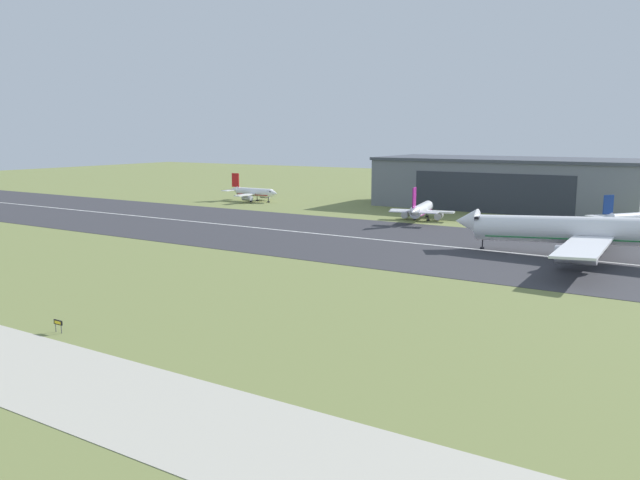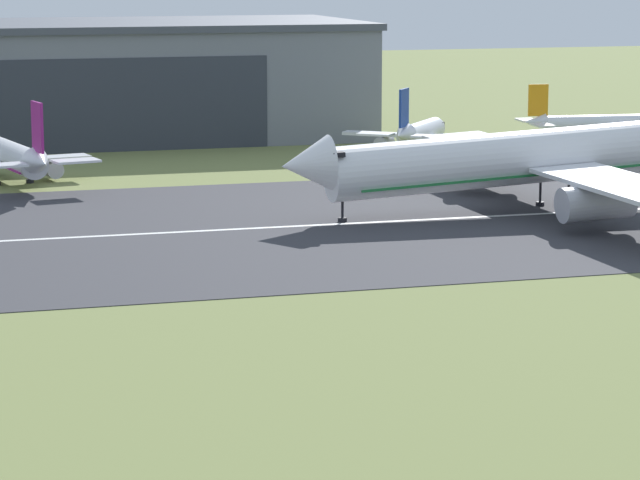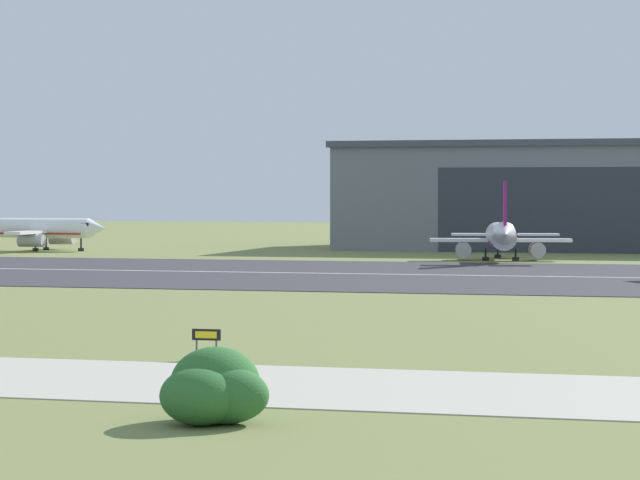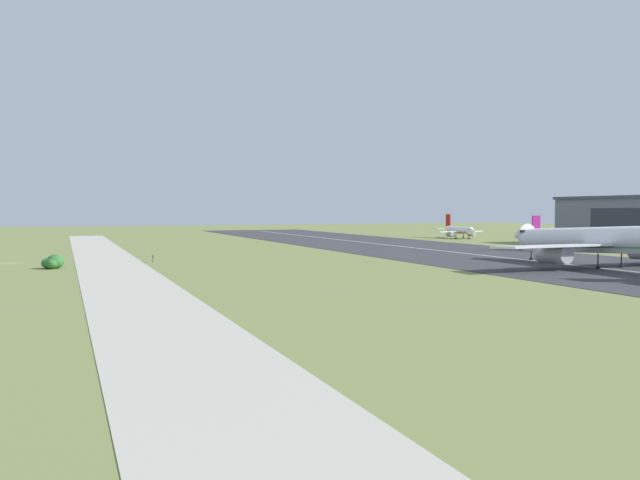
% 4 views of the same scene
% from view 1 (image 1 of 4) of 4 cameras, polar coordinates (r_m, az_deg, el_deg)
% --- Properties ---
extents(ground_plane, '(611.17, 611.17, 0.00)m').
position_cam_1_polar(ground_plane, '(101.40, -14.57, -3.65)').
color(ground_plane, olive).
extents(runway_strip, '(371.17, 54.07, 0.06)m').
position_cam_1_polar(runway_strip, '(142.18, 0.93, 0.46)').
color(runway_strip, '#333338').
rests_on(runway_strip, ground_plane).
extents(runway_centreline, '(334.05, 0.70, 0.01)m').
position_cam_1_polar(runway_centreline, '(142.18, 0.93, 0.47)').
color(runway_centreline, silver).
rests_on(runway_centreline, runway_strip).
extents(hangar_building, '(78.38, 34.66, 15.47)m').
position_cam_1_polar(hangar_building, '(203.23, 16.73, 5.02)').
color(hangar_building, slate).
rests_on(hangar_building, ground_plane).
extents(airplane_landing, '(56.55, 50.46, 16.59)m').
position_cam_1_polar(airplane_landing, '(124.13, 24.49, 0.68)').
color(airplane_landing, white).
rests_on(airplane_landing, ground_plane).
extents(airplane_parked_centre, '(20.19, 19.46, 9.36)m').
position_cam_1_polar(airplane_parked_centre, '(214.22, -6.08, 4.35)').
color(airplane_parked_centre, white).
rests_on(airplane_parked_centre, ground_plane).
extents(airplane_parked_east, '(17.88, 16.88, 8.95)m').
position_cam_1_polar(airplane_parked_east, '(163.67, 26.34, 1.74)').
color(airplane_parked_east, silver).
rests_on(airplane_parked_east, ground_plane).
extents(airplane_parked_far_east, '(17.26, 23.62, 9.59)m').
position_cam_1_polar(airplane_parked_far_east, '(167.91, 9.26, 2.74)').
color(airplane_parked_far_east, silver).
rests_on(airplane_parked_far_east, ground_plane).
extents(runway_sign, '(1.47, 0.14, 1.53)m').
position_cam_1_polar(runway_sign, '(79.06, -22.82, -7.04)').
color(runway_sign, '#4C4C51').
rests_on(runway_sign, ground_plane).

